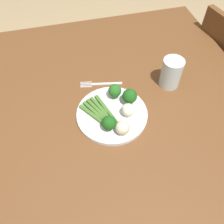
# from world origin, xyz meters

# --- Properties ---
(ground_plane) EXTENTS (6.00, 6.00, 0.02)m
(ground_plane) POSITION_xyz_m (0.00, 0.00, -0.01)
(ground_plane) COLOR tan
(dining_table) EXTENTS (1.19, 1.08, 0.76)m
(dining_table) POSITION_xyz_m (0.00, 0.00, 0.65)
(dining_table) COLOR brown
(dining_table) RESTS_ON ground_plane
(plate) EXTENTS (0.25, 0.25, 0.01)m
(plate) POSITION_xyz_m (-0.02, 0.03, 0.76)
(plate) COLOR white
(plate) RESTS_ON dining_table
(asparagus_bundle) EXTENTS (0.16, 0.12, 0.01)m
(asparagus_bundle) POSITION_xyz_m (-0.02, 0.07, 0.78)
(asparagus_bundle) COLOR #47752D
(asparagus_bundle) RESTS_ON plate
(broccoli_outer_edge) EXTENTS (0.05, 0.05, 0.06)m
(broccoli_outer_edge) POSITION_xyz_m (-0.08, 0.05, 0.80)
(broccoli_outer_edge) COLOR #4C7F2B
(broccoli_outer_edge) RESTS_ON plate
(broccoli_left) EXTENTS (0.05, 0.05, 0.06)m
(broccoli_left) POSITION_xyz_m (0.01, -0.04, 0.81)
(broccoli_left) COLOR #4C7F2B
(broccoli_left) RESTS_ON plate
(broccoli_back) EXTENTS (0.05, 0.05, 0.06)m
(broccoli_back) POSITION_xyz_m (0.05, -0.00, 0.80)
(broccoli_back) COLOR #568E33
(broccoli_back) RESTS_ON plate
(cauliflower_front) EXTENTS (0.05, 0.05, 0.05)m
(cauliflower_front) POSITION_xyz_m (-0.11, 0.01, 0.79)
(cauliflower_front) COLOR beige
(cauliflower_front) RESTS_ON plate
(cauliflower_right) EXTENTS (0.05, 0.05, 0.05)m
(cauliflower_right) POSITION_xyz_m (-0.04, -0.02, 0.79)
(cauliflower_right) COLOR white
(cauliflower_right) RESTS_ON plate
(fork) EXTENTS (0.05, 0.17, 0.00)m
(fork) POSITION_xyz_m (0.14, 0.03, 0.76)
(fork) COLOR silver
(fork) RESTS_ON dining_table
(water_glass) EXTENTS (0.08, 0.08, 0.12)m
(water_glass) POSITION_xyz_m (0.07, -0.23, 0.81)
(water_glass) COLOR silver
(water_glass) RESTS_ON dining_table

